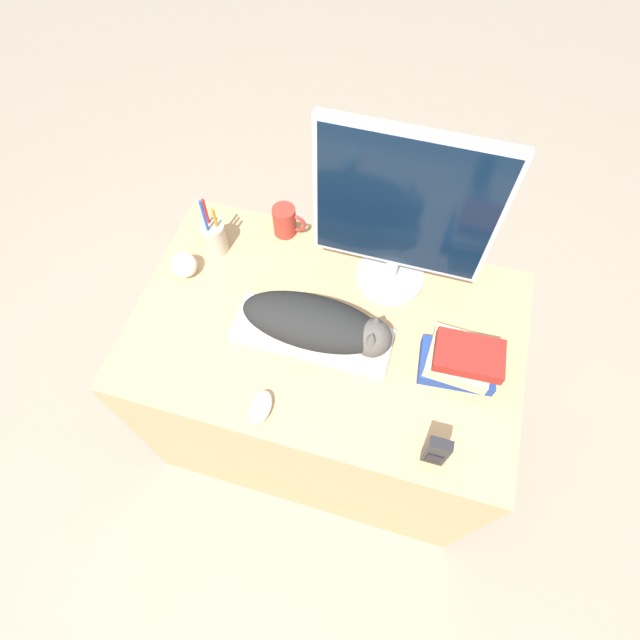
# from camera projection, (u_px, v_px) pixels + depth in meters

# --- Properties ---
(ground_plane) EXTENTS (12.00, 12.00, 0.00)m
(ground_plane) POSITION_uv_depth(u_px,v_px,m) (299.00, 504.00, 1.93)
(ground_plane) COLOR gray
(desk) EXTENTS (1.12, 0.72, 0.78)m
(desk) POSITION_uv_depth(u_px,v_px,m) (325.00, 382.00, 1.77)
(desk) COLOR tan
(desk) RESTS_ON ground_plane
(keyboard) EXTENTS (0.45, 0.15, 0.02)m
(keyboard) POSITION_uv_depth(u_px,v_px,m) (312.00, 334.00, 1.41)
(keyboard) COLOR silver
(keyboard) RESTS_ON desk
(cat) EXTENTS (0.42, 0.16, 0.12)m
(cat) POSITION_uv_depth(u_px,v_px,m) (321.00, 324.00, 1.34)
(cat) COLOR black
(cat) RESTS_ON keyboard
(monitor) EXTENTS (0.47, 0.20, 0.54)m
(monitor) POSITION_uv_depth(u_px,v_px,m) (403.00, 212.00, 1.27)
(monitor) COLOR #B7B7BC
(monitor) RESTS_ON desk
(computer_mouse) EXTENTS (0.06, 0.10, 0.04)m
(computer_mouse) POSITION_uv_depth(u_px,v_px,m) (260.00, 407.00, 1.29)
(computer_mouse) COLOR silver
(computer_mouse) RESTS_ON desk
(coffee_mug) EXTENTS (0.11, 0.07, 0.10)m
(coffee_mug) POSITION_uv_depth(u_px,v_px,m) (286.00, 221.00, 1.57)
(coffee_mug) COLOR #9E2D23
(coffee_mug) RESTS_ON desk
(pen_cup) EXTENTS (0.07, 0.07, 0.22)m
(pen_cup) POSITION_uv_depth(u_px,v_px,m) (214.00, 237.00, 1.53)
(pen_cup) COLOR #B2A893
(pen_cup) RESTS_ON desk
(baseball) EXTENTS (0.08, 0.08, 0.08)m
(baseball) POSITION_uv_depth(u_px,v_px,m) (184.00, 265.00, 1.50)
(baseball) COLOR silver
(baseball) RESTS_ON desk
(phone) EXTENTS (0.06, 0.03, 0.13)m
(phone) POSITION_uv_depth(u_px,v_px,m) (436.00, 452.00, 1.19)
(phone) COLOR black
(phone) RESTS_ON desk
(book_stack) EXTENTS (0.21, 0.16, 0.12)m
(book_stack) POSITION_uv_depth(u_px,v_px,m) (461.00, 360.00, 1.32)
(book_stack) COLOR navy
(book_stack) RESTS_ON desk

